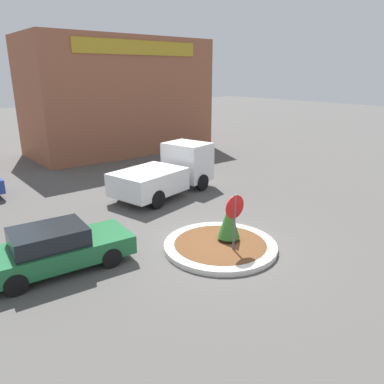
# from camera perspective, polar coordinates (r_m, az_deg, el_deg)

# --- Properties ---
(ground_plane) EXTENTS (120.00, 120.00, 0.00)m
(ground_plane) POSITION_cam_1_polar(r_m,az_deg,el_deg) (12.77, 4.31, -8.54)
(ground_plane) COLOR #514F4C
(traffic_island) EXTENTS (3.79, 3.79, 0.18)m
(traffic_island) POSITION_cam_1_polar(r_m,az_deg,el_deg) (12.73, 4.32, -8.18)
(traffic_island) COLOR silver
(traffic_island) RESTS_ON ground_plane
(stop_sign) EXTENTS (0.77, 0.07, 2.04)m
(stop_sign) POSITION_cam_1_polar(r_m,az_deg,el_deg) (11.85, 6.50, -3.29)
(stop_sign) COLOR #4C4C51
(stop_sign) RESTS_ON ground_plane
(island_shrub) EXTENTS (0.76, 0.76, 1.33)m
(island_shrub) POSITION_cam_1_polar(r_m,az_deg,el_deg) (12.69, 5.67, -4.31)
(island_shrub) COLOR brown
(island_shrub) RESTS_ON traffic_island
(utility_truck) EXTENTS (5.68, 3.37, 2.26)m
(utility_truck) POSITION_cam_1_polar(r_m,az_deg,el_deg) (18.13, -3.64, 3.08)
(utility_truck) COLOR white
(utility_truck) RESTS_ON ground_plane
(storefront_building) EXTENTS (12.85, 6.07, 7.98)m
(storefront_building) POSITION_cam_1_polar(r_m,az_deg,el_deg) (28.67, -11.08, 14.15)
(storefront_building) COLOR #93563D
(storefront_building) RESTS_ON ground_plane
(parked_sedan_green) EXTENTS (4.45, 2.11, 1.36)m
(parked_sedan_green) POSITION_cam_1_polar(r_m,az_deg,el_deg) (11.90, -20.07, -8.05)
(parked_sedan_green) COLOR #1E6638
(parked_sedan_green) RESTS_ON ground_plane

